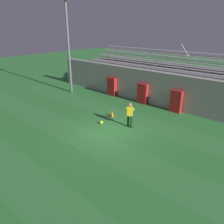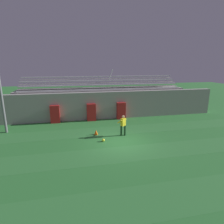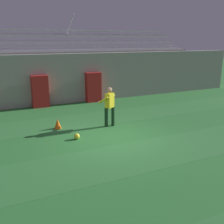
{
  "view_description": "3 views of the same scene",
  "coord_description": "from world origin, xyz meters",
  "px_view_note": "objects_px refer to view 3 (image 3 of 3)",
  "views": [
    {
      "loc": [
        8.29,
        -9.23,
        6.3
      ],
      "look_at": [
        -0.69,
        1.0,
        0.87
      ],
      "focal_mm": 35.0,
      "sensor_mm": 36.0,
      "label": 1
    },
    {
      "loc": [
        -3.25,
        -12.14,
        5.53
      ],
      "look_at": [
        -0.24,
        2.13,
        1.79
      ],
      "focal_mm": 30.0,
      "sensor_mm": 36.0,
      "label": 2
    },
    {
      "loc": [
        -3.89,
        -8.27,
        3.56
      ],
      "look_at": [
        0.28,
        0.68,
        0.82
      ],
      "focal_mm": 42.0,
      "sensor_mm": 36.0,
      "label": 3
    }
  ],
  "objects_px": {
    "padding_pillar_gate_left": "(40,92)",
    "traffic_cone": "(58,124)",
    "goalkeeper": "(109,104)",
    "soccer_ball": "(77,136)",
    "padding_pillar_gate_right": "(93,87)"
  },
  "relations": [
    {
      "from": "soccer_ball",
      "to": "traffic_cone",
      "type": "xyz_separation_m",
      "value": [
        -0.34,
        1.5,
        0.1
      ]
    },
    {
      "from": "padding_pillar_gate_right",
      "to": "goalkeeper",
      "type": "xyz_separation_m",
      "value": [
        -1.04,
        -4.54,
        0.09
      ]
    },
    {
      "from": "padding_pillar_gate_right",
      "to": "traffic_cone",
      "type": "relative_size",
      "value": 4.1
    },
    {
      "from": "padding_pillar_gate_left",
      "to": "goalkeeper",
      "type": "height_order",
      "value": "padding_pillar_gate_left"
    },
    {
      "from": "goalkeeper",
      "to": "traffic_cone",
      "type": "height_order",
      "value": "goalkeeper"
    },
    {
      "from": "goalkeeper",
      "to": "soccer_ball",
      "type": "bearing_deg",
      "value": -152.52
    },
    {
      "from": "traffic_cone",
      "to": "goalkeeper",
      "type": "bearing_deg",
      "value": -16.03
    },
    {
      "from": "padding_pillar_gate_left",
      "to": "goalkeeper",
      "type": "relative_size",
      "value": 1.03
    },
    {
      "from": "padding_pillar_gate_right",
      "to": "padding_pillar_gate_left",
      "type": "bearing_deg",
      "value": 180.0
    },
    {
      "from": "padding_pillar_gate_left",
      "to": "traffic_cone",
      "type": "height_order",
      "value": "padding_pillar_gate_left"
    },
    {
      "from": "padding_pillar_gate_left",
      "to": "soccer_ball",
      "type": "relative_size",
      "value": 7.83
    },
    {
      "from": "padding_pillar_gate_right",
      "to": "traffic_cone",
      "type": "xyz_separation_m",
      "value": [
        -3.11,
        -3.94,
        -0.65
      ]
    },
    {
      "from": "padding_pillar_gate_right",
      "to": "soccer_ball",
      "type": "distance_m",
      "value": 6.15
    },
    {
      "from": "soccer_ball",
      "to": "traffic_cone",
      "type": "distance_m",
      "value": 1.54
    },
    {
      "from": "padding_pillar_gate_left",
      "to": "traffic_cone",
      "type": "bearing_deg",
      "value": -90.57
    }
  ]
}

